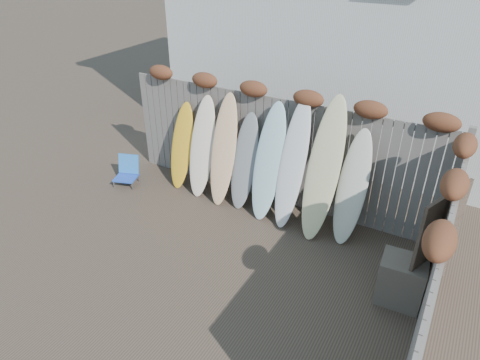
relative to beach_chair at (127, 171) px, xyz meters
The scene contains 14 objects.
ground 3.17m from the beach_chair, 28.34° to the right, with size 80.00×80.00×0.00m, color #493A2D.
back_fence 3.12m from the beach_chair, 17.46° to the left, with size 6.05×0.28×2.24m.
right_fence 5.97m from the beach_chair, 12.19° to the right, with size 0.28×4.40×2.24m.
beach_chair is the anchor object (origin of this frame).
wooden_crate 5.48m from the beach_chair, ahead, with size 0.58×0.49×0.68m, color brown.
lattice_panel 5.77m from the beach_chair, ahead, with size 0.05×1.10×1.64m, color brown.
surfboard_0 1.27m from the beach_chair, 28.60° to the left, with size 0.46×0.07×1.71m, color yellow.
surfboard_1 1.72m from the beach_chair, 19.02° to the left, with size 0.49×0.07×1.94m, color #FCE5C7.
surfboard_2 2.18m from the beach_chair, 13.64° to the left, with size 0.47×0.07×2.08m, color #ECB68A.
surfboard_3 2.53m from the beach_chair, 12.18° to the left, with size 0.47×0.07×1.78m, color gray.
surfboard_4 3.04m from the beach_chair, ahead, with size 0.52×0.07×2.09m, color #B0DEE7.
surfboard_5 3.48m from the beach_chair, ahead, with size 0.45×0.07×2.24m, color white.
surfboard_6 4.02m from the beach_chair, ahead, with size 0.53×0.07×2.40m, color beige.
surfboard_7 4.45m from the beach_chair, ahead, with size 0.47×0.07×1.91m, color beige.
Camera 1 is at (2.92, -3.90, 4.40)m, focal length 32.00 mm.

